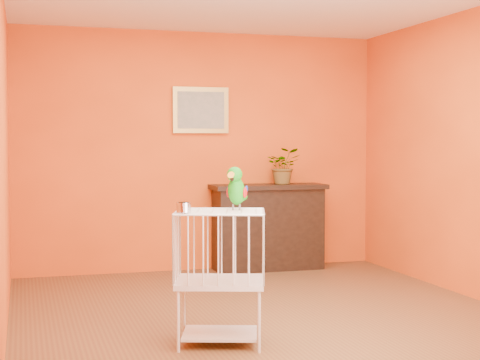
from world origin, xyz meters
name	(u,v)px	position (x,y,z in m)	size (l,w,h in m)	color
ground	(265,315)	(0.00, 0.00, 0.00)	(4.50, 4.50, 0.00)	brown
room_shell	(265,120)	(0.00, 0.00, 1.58)	(4.50, 4.50, 4.50)	#EA5816
console_cabinet	(268,227)	(0.71, 2.03, 0.47)	(1.26, 0.45, 0.94)	black
potted_plant	(284,170)	(0.89, 2.01, 1.09)	(0.36, 0.40, 0.31)	#26722D
framed_picture	(201,110)	(0.00, 2.22, 1.75)	(0.62, 0.04, 0.50)	gold
birdcage	(220,275)	(-0.57, -0.72, 0.48)	(0.71, 0.62, 0.93)	silver
feed_cup	(184,207)	(-0.84, -0.79, 0.97)	(0.10, 0.10, 0.07)	silver
parrot	(236,188)	(-0.44, -0.68, 1.08)	(0.21, 0.25, 0.31)	#59544C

